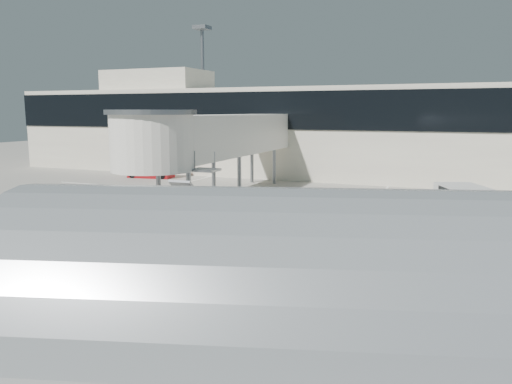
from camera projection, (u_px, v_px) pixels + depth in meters
ground at (154, 260)px, 20.12m from camera, size 140.00×140.00×0.00m
lane_markings at (236, 215)px, 28.88m from camera, size 40.00×30.00×0.02m
terminal at (330, 131)px, 46.91m from camera, size 64.00×12.11×15.20m
jet_bridge at (208, 137)px, 32.11m from camera, size 5.70×20.40×6.03m
baggage_tug at (219, 231)px, 22.29m from camera, size 2.87×2.19×1.74m
suitcase_cart at (384, 234)px, 22.66m from camera, size 3.36×1.65×1.29m
box_cart_near at (74, 259)px, 18.29m from camera, size 3.98×2.48×1.53m
box_cart_far at (145, 236)px, 21.79m from camera, size 3.71×2.17×1.42m
ground_worker at (136, 254)px, 18.04m from camera, size 0.63×0.43×1.65m
minivan at (470, 204)px, 25.99m from camera, size 4.04×5.61×1.98m
belt_loader at (151, 169)px, 44.99m from camera, size 4.42×2.16×2.05m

